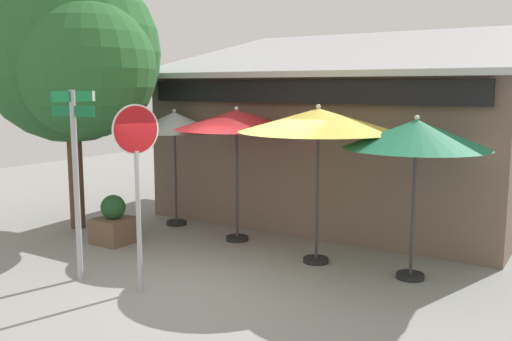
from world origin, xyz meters
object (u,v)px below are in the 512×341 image
object	(u,v)px
street_sign_post	(76,166)
patio_umbrella_crimson_center	(236,121)
patio_umbrella_forest_green_far_right	(416,135)
stop_sign	(137,164)
sidewalk_planter	(114,223)
shade_tree	(74,57)
patio_umbrella_mustard_right	(318,121)
patio_umbrella_ivory_left	(174,123)

from	to	relation	value
street_sign_post	patio_umbrella_crimson_center	distance (m)	3.33
street_sign_post	patio_umbrella_forest_green_far_right	size ratio (longest dim) A/B	1.15
stop_sign	sidewalk_planter	xyz separation A→B (m)	(-2.28, 1.66, -1.52)
shade_tree	patio_umbrella_crimson_center	bearing A→B (deg)	18.84
patio_umbrella_crimson_center	street_sign_post	bearing A→B (deg)	-104.74
patio_umbrella_crimson_center	patio_umbrella_forest_green_far_right	bearing A→B (deg)	-5.99
patio_umbrella_mustard_right	sidewalk_planter	xyz separation A→B (m)	(-3.87, -0.99, -2.06)
patio_umbrella_forest_green_far_right	stop_sign	bearing A→B (deg)	-140.05
patio_umbrella_mustard_right	patio_umbrella_forest_green_far_right	xyz separation A→B (m)	(1.64, 0.05, -0.17)
stop_sign	street_sign_post	bearing A→B (deg)	-175.05
patio_umbrella_ivory_left	shade_tree	size ratio (longest dim) A/B	0.46
street_sign_post	shade_tree	world-z (taller)	shade_tree
stop_sign	patio_umbrella_ivory_left	xyz separation A→B (m)	(-2.20, 3.43, 0.33)
patio_umbrella_forest_green_far_right	patio_umbrella_mustard_right	bearing A→B (deg)	-178.09
patio_umbrella_mustard_right	stop_sign	bearing A→B (deg)	-120.98
street_sign_post	patio_umbrella_crimson_center	xyz separation A→B (m)	(0.84, 3.18, 0.55)
stop_sign	patio_umbrella_mustard_right	bearing A→B (deg)	59.02
stop_sign	sidewalk_planter	world-z (taller)	stop_sign
patio_umbrella_ivory_left	patio_umbrella_forest_green_far_right	bearing A→B (deg)	-7.64
sidewalk_planter	patio_umbrella_forest_green_far_right	bearing A→B (deg)	10.70
patio_umbrella_ivory_left	shade_tree	bearing A→B (deg)	-133.31
street_sign_post	patio_umbrella_mustard_right	world-z (taller)	street_sign_post
street_sign_post	stop_sign	xyz separation A→B (m)	(1.19, 0.10, 0.10)
patio_umbrella_crimson_center	patio_umbrella_forest_green_far_right	size ratio (longest dim) A/B	1.02
stop_sign	patio_umbrella_ivory_left	size ratio (longest dim) A/B	1.09
patio_umbrella_crimson_center	sidewalk_planter	xyz separation A→B (m)	(-1.93, -1.42, -1.98)
stop_sign	patio_umbrella_mustard_right	size ratio (longest dim) A/B	1.02
stop_sign	patio_umbrella_crimson_center	distance (m)	3.13
stop_sign	patio_umbrella_forest_green_far_right	distance (m)	4.22
stop_sign	sidewalk_planter	bearing A→B (deg)	143.96
patio_umbrella_crimson_center	patio_umbrella_forest_green_far_right	xyz separation A→B (m)	(3.57, -0.38, -0.09)
stop_sign	shade_tree	distance (m)	4.42
patio_umbrella_crimson_center	shade_tree	xyz separation A→B (m)	(-3.22, -1.10, 1.24)
street_sign_post	patio_umbrella_crimson_center	world-z (taller)	street_sign_post
patio_umbrella_crimson_center	shade_tree	distance (m)	3.62
patio_umbrella_crimson_center	patio_umbrella_mustard_right	size ratio (longest dim) A/B	0.97
shade_tree	patio_umbrella_mustard_right	bearing A→B (deg)	7.39
stop_sign	patio_umbrella_crimson_center	size ratio (longest dim) A/B	1.05
street_sign_post	patio_umbrella_ivory_left	xyz separation A→B (m)	(-1.02, 3.53, 0.42)
patio_umbrella_forest_green_far_right	sidewalk_planter	world-z (taller)	patio_umbrella_forest_green_far_right
sidewalk_planter	street_sign_post	bearing A→B (deg)	-58.11
street_sign_post	sidewalk_planter	size ratio (longest dim) A/B	3.13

